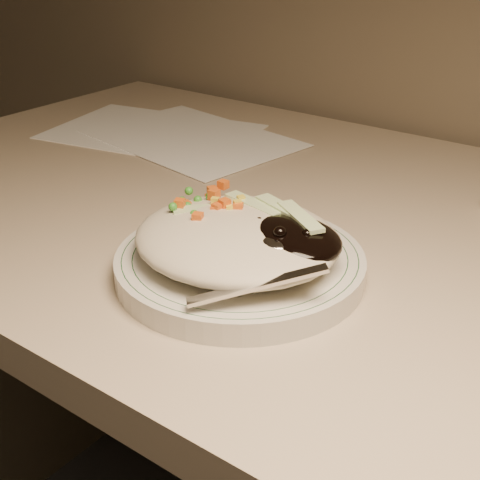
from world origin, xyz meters
The scene contains 5 objects.
desk centered at (0.00, 1.38, 0.54)m, with size 1.40×0.70×0.74m.
plate centered at (-0.07, 1.22, 0.75)m, with size 0.23×0.23×0.02m, color silver.
plate_rim centered at (-0.07, 1.22, 0.76)m, with size 0.22×0.22×0.00m.
meal centered at (-0.06, 1.22, 0.78)m, with size 0.21×0.19×0.05m.
papers centered at (-0.41, 1.51, 0.74)m, with size 0.40×0.27×0.00m.
Camera 1 is at (0.26, 0.79, 1.05)m, focal length 50.00 mm.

